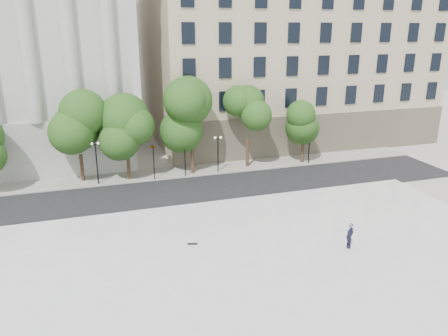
{
  "coord_description": "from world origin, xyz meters",
  "views": [
    {
      "loc": [
        -6.68,
        -19.91,
        14.84
      ],
      "look_at": [
        2.81,
        10.0,
        4.73
      ],
      "focal_mm": 35.0,
      "sensor_mm": 36.0,
      "label": 1
    }
  ],
  "objects": [
    {
      "name": "lamp_posts",
      "position": [
        -0.46,
        22.6,
        2.91
      ],
      "size": [
        36.97,
        0.28,
        4.38
      ],
      "color": "black",
      "rests_on": "ground"
    },
    {
      "name": "traffic_light_west",
      "position": [
        -0.73,
        22.3,
        3.73
      ],
      "size": [
        0.71,
        1.85,
        4.23
      ],
      "color": "black",
      "rests_on": "ground"
    },
    {
      "name": "building_east",
      "position": [
        20.0,
        38.91,
        11.14
      ],
      "size": [
        36.0,
        26.15,
        23.0
      ],
      "color": "#BAA98E",
      "rests_on": "ground"
    },
    {
      "name": "far_sidewalk",
      "position": [
        0.0,
        24.0,
        0.06
      ],
      "size": [
        60.0,
        4.0,
        0.12
      ],
      "primitive_type": "cube",
      "color": "#ABA89D",
      "rests_on": "ground"
    },
    {
      "name": "traffic_light_east",
      "position": [
        2.5,
        22.3,
        3.63
      ],
      "size": [
        0.49,
        1.62,
        4.14
      ],
      "color": "black",
      "rests_on": "ground"
    },
    {
      "name": "skateboard",
      "position": [
        -0.52,
        6.78,
        0.49
      ],
      "size": [
        0.72,
        0.35,
        0.07
      ],
      "primitive_type": "cube",
      "rotation": [
        0.0,
        0.0,
        -0.26
      ],
      "color": "black",
      "rests_on": "plaza"
    },
    {
      "name": "street_trees",
      "position": [
        -3.08,
        23.38,
        5.16
      ],
      "size": [
        42.38,
        5.15,
        7.99
      ],
      "color": "#382619",
      "rests_on": "ground"
    },
    {
      "name": "ground",
      "position": [
        0.0,
        0.0,
        0.0
      ],
      "size": [
        160.0,
        160.0,
        0.0
      ],
      "primitive_type": "plane",
      "color": "#ACA9A2",
      "rests_on": "ground"
    },
    {
      "name": "street",
      "position": [
        0.0,
        18.0,
        0.01
      ],
      "size": [
        60.0,
        8.0,
        0.02
      ],
      "primitive_type": "cube",
      "color": "black",
      "rests_on": "ground"
    },
    {
      "name": "plaza",
      "position": [
        0.0,
        3.0,
        0.23
      ],
      "size": [
        44.0,
        22.0,
        0.45
      ],
      "primitive_type": "cube",
      "color": "white",
      "rests_on": "ground"
    },
    {
      "name": "person_lying",
      "position": [
        9.55,
        3.03,
        0.69
      ],
      "size": [
        1.45,
        1.87,
        0.48
      ],
      "primitive_type": "imported",
      "rotation": [
        -1.54,
        0.0,
        0.52
      ],
      "color": "black",
      "rests_on": "plaza"
    }
  ]
}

